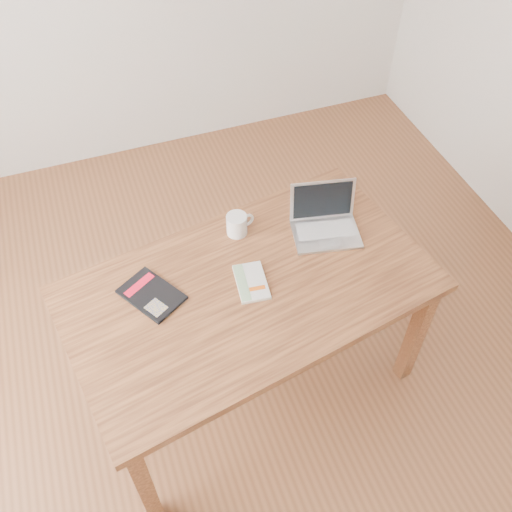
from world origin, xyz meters
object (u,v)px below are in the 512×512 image
object	(u,v)px
white_guidebook	(251,282)
laptop	(325,221)
coffee_mug	(237,224)
black_guidebook	(151,295)
desk	(250,299)

from	to	relation	value
white_guidebook	laptop	distance (m)	0.45
laptop	coffee_mug	bearing A→B (deg)	175.11
coffee_mug	black_guidebook	bearing A→B (deg)	-165.19
white_guidebook	coffee_mug	world-z (taller)	coffee_mug
white_guidebook	coffee_mug	distance (m)	0.30
desk	coffee_mug	world-z (taller)	coffee_mug
desk	white_guidebook	world-z (taller)	white_guidebook
desk	laptop	world-z (taller)	laptop
desk	black_guidebook	bearing A→B (deg)	156.84
black_guidebook	laptop	xyz separation A→B (m)	(0.80, 0.10, 0.04)
white_guidebook	black_guidebook	world-z (taller)	white_guidebook
black_guidebook	laptop	world-z (taller)	laptop
black_guidebook	desk	bearing A→B (deg)	-43.66
desk	black_guidebook	distance (m)	0.41
black_guidebook	white_guidebook	bearing A→B (deg)	-41.93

